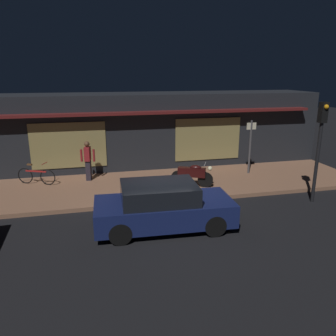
# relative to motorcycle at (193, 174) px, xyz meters

# --- Properties ---
(ground_plane) EXTENTS (60.00, 60.00, 0.00)m
(ground_plane) POSITION_rel_motorcycle_xyz_m (-1.63, -2.33, -0.65)
(ground_plane) COLOR black
(sidewalk_slab) EXTENTS (18.00, 4.00, 0.15)m
(sidewalk_slab) POSITION_rel_motorcycle_xyz_m (-1.63, 0.67, -0.57)
(sidewalk_slab) COLOR #8C6047
(sidewalk_slab) RESTS_ON ground_plane
(storefront_building) EXTENTS (18.00, 3.30, 3.60)m
(storefront_building) POSITION_rel_motorcycle_xyz_m (-1.63, 4.06, 1.16)
(storefront_building) COLOR black
(storefront_building) RESTS_ON ground_plane
(motorcycle) EXTENTS (1.59, 0.90, 0.97)m
(motorcycle) POSITION_rel_motorcycle_xyz_m (0.00, 0.00, 0.00)
(motorcycle) COLOR black
(motorcycle) RESTS_ON sidewalk_slab
(bicycle_parked) EXTENTS (1.54, 0.72, 0.91)m
(bicycle_parked) POSITION_rel_motorcycle_xyz_m (-6.13, 1.68, -0.14)
(bicycle_parked) COLOR black
(bicycle_parked) RESTS_ON sidewalk_slab
(person_photographer) EXTENTS (0.62, 0.42, 1.67)m
(person_photographer) POSITION_rel_motorcycle_xyz_m (-4.05, 1.78, 0.38)
(person_photographer) COLOR #28232D
(person_photographer) RESTS_ON sidewalk_slab
(sign_post) EXTENTS (0.44, 0.09, 2.40)m
(sign_post) POSITION_rel_motorcycle_xyz_m (3.01, 1.14, 0.86)
(sign_post) COLOR #47474C
(sign_post) RESTS_ON sidewalk_slab
(traffic_light_pole) EXTENTS (0.24, 0.33, 3.60)m
(traffic_light_pole) POSITION_rel_motorcycle_xyz_m (3.89, -2.27, 1.83)
(traffic_light_pole) COLOR black
(traffic_light_pole) RESTS_ON ground_plane
(parked_car_far) EXTENTS (4.18, 1.94, 1.42)m
(parked_car_far) POSITION_rel_motorcycle_xyz_m (-1.91, -3.13, 0.06)
(parked_car_far) COLOR black
(parked_car_far) RESTS_ON ground_plane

